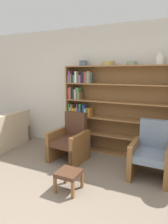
{
  "coord_description": "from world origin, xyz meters",
  "views": [
    {
      "loc": [
        1.42,
        -1.7,
        1.76
      ],
      "look_at": [
        -0.33,
        1.98,
        0.95
      ],
      "focal_mm": 32.0,
      "sensor_mm": 36.0,
      "label": 1
    }
  ],
  "objects": [
    {
      "name": "footstool",
      "position": [
        0.03,
        0.69,
        0.25
      ],
      "size": [
        0.34,
        0.34,
        0.31
      ],
      "color": "brown",
      "rests_on": "ground"
    },
    {
      "name": "vase_tall",
      "position": [
        1.05,
        2.35,
        2.0
      ],
      "size": [
        0.15,
        0.15,
        0.22
      ],
      "color": "silver",
      "rests_on": "bookshelf"
    },
    {
      "name": "wall_back",
      "position": [
        0.0,
        2.54,
        1.38
      ],
      "size": [
        12.0,
        0.06,
        2.75
      ],
      "color": "silver",
      "rests_on": "ground"
    },
    {
      "name": "armchair_cushioned",
      "position": [
        1.08,
        1.67,
        0.4
      ],
      "size": [
        0.65,
        0.69,
        0.95
      ],
      "rotation": [
        0.0,
        0.0,
        3.13
      ],
      "color": "brown",
      "rests_on": "ground"
    },
    {
      "name": "bowl_copper",
      "position": [
        -0.53,
        2.35,
        1.97
      ],
      "size": [
        0.19,
        0.19,
        0.11
      ],
      "color": "slate",
      "rests_on": "bookshelf"
    },
    {
      "name": "armchair_leather",
      "position": [
        -0.5,
        1.67,
        0.4
      ],
      "size": [
        0.69,
        0.73,
        0.95
      ],
      "rotation": [
        0.0,
        0.0,
        3.06
      ],
      "color": "brown",
      "rests_on": "ground"
    },
    {
      "name": "bowl_stoneware",
      "position": [
        0.05,
        2.35,
        1.95
      ],
      "size": [
        0.26,
        0.26,
        0.08
      ],
      "color": "tan",
      "rests_on": "bookshelf"
    },
    {
      "name": "bookshelf",
      "position": [
        0.04,
        2.37,
        0.93
      ],
      "size": [
        2.39,
        0.3,
        1.9
      ],
      "color": "olive",
      "rests_on": "ground"
    },
    {
      "name": "ground_plane",
      "position": [
        0.0,
        0.0,
        0.0
      ],
      "size": [
        24.0,
        24.0,
        0.0
      ],
      "primitive_type": "plane",
      "color": "#7A6B5B"
    },
    {
      "name": "bowl_brass",
      "position": [
        0.53,
        2.35,
        1.95
      ],
      "size": [
        0.21,
        0.21,
        0.08
      ],
      "color": "gray",
      "rests_on": "bookshelf"
    }
  ]
}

